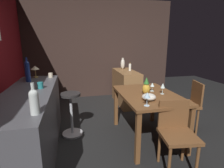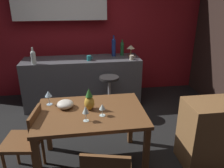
{
  "view_description": "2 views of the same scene",
  "coord_description": "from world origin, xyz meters",
  "px_view_note": "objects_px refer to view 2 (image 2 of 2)",
  "views": [
    {
      "loc": [
        -2.3,
        0.87,
        1.52
      ],
      "look_at": [
        0.66,
        0.19,
        0.78
      ],
      "focal_mm": 28.33,
      "sensor_mm": 36.0,
      "label": 1
    },
    {
      "loc": [
        0.02,
        -2.45,
        1.94
      ],
      "look_at": [
        0.45,
        0.48,
        0.76
      ],
      "focal_mm": 35.35,
      "sensor_mm": 36.0,
      "label": 2
    }
  ],
  "objects_px": {
    "wine_glass_right": "(86,110)",
    "wine_bottle_cobalt": "(114,47)",
    "dining_table": "(91,118)",
    "bar_stool": "(109,95)",
    "wine_bottle_green": "(122,48)",
    "wine_bottle_clear": "(33,57)",
    "pineapple_centerpiece": "(89,101)",
    "counter_lamp": "(131,48)",
    "wine_glass_left": "(102,107)",
    "cup_cream": "(132,57)",
    "chair_near_window": "(27,140)",
    "cup_teal": "(89,58)",
    "fruit_bowl": "(65,104)",
    "wine_glass_center": "(48,94)"
  },
  "relations": [
    {
      "from": "wine_glass_right",
      "to": "wine_bottle_cobalt",
      "type": "bearing_deg",
      "value": 73.39
    },
    {
      "from": "dining_table",
      "to": "bar_stool",
      "type": "xyz_separation_m",
      "value": [
        0.37,
        1.17,
        -0.26
      ]
    },
    {
      "from": "wine_bottle_green",
      "to": "wine_bottle_clear",
      "type": "relative_size",
      "value": 1.06
    },
    {
      "from": "pineapple_centerpiece",
      "to": "wine_bottle_clear",
      "type": "bearing_deg",
      "value": 120.64
    },
    {
      "from": "counter_lamp",
      "to": "wine_glass_left",
      "type": "bearing_deg",
      "value": -111.45
    },
    {
      "from": "wine_glass_left",
      "to": "cup_cream",
      "type": "distance_m",
      "value": 1.76
    },
    {
      "from": "cup_cream",
      "to": "counter_lamp",
      "type": "xyz_separation_m",
      "value": [
        0.04,
        0.25,
        0.12
      ]
    },
    {
      "from": "cup_cream",
      "to": "counter_lamp",
      "type": "bearing_deg",
      "value": 81.68
    },
    {
      "from": "chair_near_window",
      "to": "wine_bottle_clear",
      "type": "distance_m",
      "value": 1.61
    },
    {
      "from": "wine_bottle_cobalt",
      "to": "dining_table",
      "type": "bearing_deg",
      "value": -106.67
    },
    {
      "from": "cup_teal",
      "to": "cup_cream",
      "type": "relative_size",
      "value": 1.02
    },
    {
      "from": "bar_stool",
      "to": "wine_bottle_cobalt",
      "type": "xyz_separation_m",
      "value": [
        0.17,
        0.63,
        0.7
      ]
    },
    {
      "from": "bar_stool",
      "to": "dining_table",
      "type": "bearing_deg",
      "value": -107.45
    },
    {
      "from": "cup_cream",
      "to": "counter_lamp",
      "type": "distance_m",
      "value": 0.28
    },
    {
      "from": "chair_near_window",
      "to": "pineapple_centerpiece",
      "type": "xyz_separation_m",
      "value": [
        0.7,
        0.1,
        0.38
      ]
    },
    {
      "from": "wine_glass_left",
      "to": "pineapple_centerpiece",
      "type": "height_order",
      "value": "pineapple_centerpiece"
    },
    {
      "from": "fruit_bowl",
      "to": "cup_cream",
      "type": "relative_size",
      "value": 1.76
    },
    {
      "from": "pineapple_centerpiece",
      "to": "cup_cream",
      "type": "height_order",
      "value": "pineapple_centerpiece"
    },
    {
      "from": "counter_lamp",
      "to": "wine_glass_right",
      "type": "bearing_deg",
      "value": -115.07
    },
    {
      "from": "dining_table",
      "to": "wine_bottle_clear",
      "type": "distance_m",
      "value": 1.72
    },
    {
      "from": "wine_bottle_clear",
      "to": "fruit_bowl",
      "type": "bearing_deg",
      "value": -67.18
    },
    {
      "from": "wine_glass_center",
      "to": "wine_bottle_green",
      "type": "relative_size",
      "value": 0.59
    },
    {
      "from": "wine_glass_right",
      "to": "wine_bottle_green",
      "type": "bearing_deg",
      "value": 69.43
    },
    {
      "from": "wine_glass_left",
      "to": "cup_cream",
      "type": "bearing_deg",
      "value": 66.67
    },
    {
      "from": "wine_glass_center",
      "to": "cup_cream",
      "type": "distance_m",
      "value": 1.8
    },
    {
      "from": "chair_near_window",
      "to": "pineapple_centerpiece",
      "type": "distance_m",
      "value": 0.8
    },
    {
      "from": "dining_table",
      "to": "wine_bottle_cobalt",
      "type": "distance_m",
      "value": 1.92
    },
    {
      "from": "dining_table",
      "to": "wine_bottle_green",
      "type": "bearing_deg",
      "value": 68.94
    },
    {
      "from": "wine_bottle_clear",
      "to": "cup_teal",
      "type": "distance_m",
      "value": 0.92
    },
    {
      "from": "wine_glass_center",
      "to": "pineapple_centerpiece",
      "type": "relative_size",
      "value": 0.67
    },
    {
      "from": "chair_near_window",
      "to": "wine_bottle_clear",
      "type": "bearing_deg",
      "value": 95.08
    },
    {
      "from": "cup_cream",
      "to": "pineapple_centerpiece",
      "type": "bearing_deg",
      "value": -119.62
    },
    {
      "from": "wine_glass_center",
      "to": "counter_lamp",
      "type": "xyz_separation_m",
      "value": [
        1.33,
        1.51,
        0.19
      ]
    },
    {
      "from": "chair_near_window",
      "to": "cup_cream",
      "type": "height_order",
      "value": "cup_cream"
    },
    {
      "from": "fruit_bowl",
      "to": "wine_bottle_clear",
      "type": "height_order",
      "value": "wine_bottle_clear"
    },
    {
      "from": "wine_glass_left",
      "to": "cup_teal",
      "type": "distance_m",
      "value": 1.67
    },
    {
      "from": "wine_bottle_green",
      "to": "wine_bottle_clear",
      "type": "xyz_separation_m",
      "value": [
        -1.55,
        -0.38,
        -0.01
      ]
    },
    {
      "from": "wine_bottle_cobalt",
      "to": "cup_teal",
      "type": "xyz_separation_m",
      "value": [
        -0.47,
        -0.25,
        -0.14
      ]
    },
    {
      "from": "wine_glass_right",
      "to": "pineapple_centerpiece",
      "type": "bearing_deg",
      "value": 78.62
    },
    {
      "from": "wine_glass_left",
      "to": "bar_stool",
      "type": "bearing_deg",
      "value": 79.15
    },
    {
      "from": "wine_glass_left",
      "to": "wine_glass_right",
      "type": "distance_m",
      "value": 0.2
    },
    {
      "from": "pineapple_centerpiece",
      "to": "fruit_bowl",
      "type": "height_order",
      "value": "pineapple_centerpiece"
    },
    {
      "from": "wine_glass_left",
      "to": "wine_bottle_cobalt",
      "type": "height_order",
      "value": "wine_bottle_cobalt"
    },
    {
      "from": "wine_glass_right",
      "to": "cup_cream",
      "type": "xyz_separation_m",
      "value": [
        0.87,
        1.69,
        0.08
      ]
    },
    {
      "from": "fruit_bowl",
      "to": "wine_bottle_green",
      "type": "xyz_separation_m",
      "value": [
        0.99,
        1.71,
        0.25
      ]
    },
    {
      "from": "fruit_bowl",
      "to": "wine_bottle_clear",
      "type": "distance_m",
      "value": 1.46
    },
    {
      "from": "wine_glass_left",
      "to": "wine_bottle_green",
      "type": "height_order",
      "value": "wine_bottle_green"
    },
    {
      "from": "pineapple_centerpiece",
      "to": "fruit_bowl",
      "type": "relative_size",
      "value": 1.37
    },
    {
      "from": "wine_bottle_cobalt",
      "to": "wine_bottle_clear",
      "type": "xyz_separation_m",
      "value": [
        -1.38,
        -0.34,
        -0.05
      ]
    },
    {
      "from": "pineapple_centerpiece",
      "to": "cup_cream",
      "type": "xyz_separation_m",
      "value": [
        0.82,
        1.45,
        0.09
      ]
    }
  ]
}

